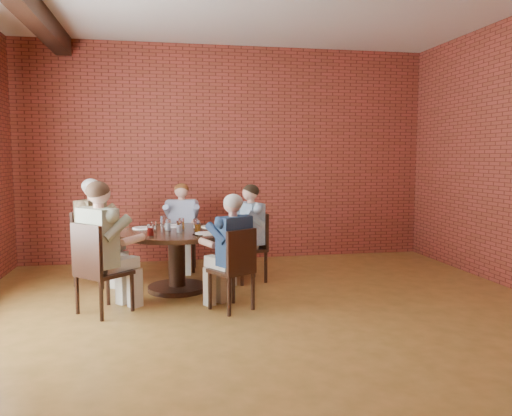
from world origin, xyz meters
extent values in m
plane|color=olive|center=(0.00, 0.00, 0.00)|extent=(7.00, 7.00, 0.00)
plane|color=maroon|center=(0.00, 3.50, 1.70)|extent=(7.00, 0.00, 7.00)
cylinder|color=#321B10|center=(-0.90, 1.69, 0.03)|extent=(0.73, 0.73, 0.06)
cylinder|color=#321B10|center=(-0.90, 1.69, 0.35)|extent=(0.21, 0.21, 0.64)
cylinder|color=#381F14|center=(-0.90, 1.69, 0.72)|extent=(1.46, 1.46, 0.05)
cube|color=#321B10|center=(0.05, 1.96, 0.43)|extent=(0.50, 0.50, 0.04)
cube|color=#321B10|center=(0.22, 2.01, 0.68)|extent=(0.15, 0.40, 0.46)
cylinder|color=#321B10|center=(-0.17, 2.08, 0.21)|extent=(0.04, 0.04, 0.41)
cylinder|color=#321B10|center=(-0.07, 1.75, 0.21)|extent=(0.04, 0.04, 0.41)
cylinder|color=#321B10|center=(0.16, 2.18, 0.21)|extent=(0.04, 0.04, 0.41)
cylinder|color=#321B10|center=(0.26, 1.84, 0.21)|extent=(0.04, 0.04, 0.41)
cube|color=#321B10|center=(-0.79, 2.77, 0.43)|extent=(0.43, 0.43, 0.04)
cube|color=#321B10|center=(-0.77, 2.95, 0.68)|extent=(0.40, 0.08, 0.45)
cylinder|color=#321B10|center=(-0.98, 2.62, 0.21)|extent=(0.04, 0.04, 0.41)
cylinder|color=#321B10|center=(-0.64, 2.59, 0.21)|extent=(0.04, 0.04, 0.41)
cylinder|color=#321B10|center=(-0.94, 2.96, 0.21)|extent=(0.04, 0.04, 0.41)
cylinder|color=#321B10|center=(-0.61, 2.92, 0.21)|extent=(0.04, 0.04, 0.41)
cube|color=#321B10|center=(-1.92, 2.18, 0.43)|extent=(0.59, 0.59, 0.04)
cube|color=#321B10|center=(-2.10, 2.26, 0.70)|extent=(0.23, 0.42, 0.51)
cylinder|color=#321B10|center=(-1.83, 1.92, 0.21)|extent=(0.04, 0.04, 0.41)
cylinder|color=#321B10|center=(-1.66, 2.27, 0.21)|extent=(0.04, 0.04, 0.41)
cylinder|color=#321B10|center=(-2.18, 2.09, 0.21)|extent=(0.04, 0.04, 0.41)
cylinder|color=#321B10|center=(-2.01, 2.43, 0.21)|extent=(0.04, 0.04, 0.41)
cube|color=#321B10|center=(-1.68, 0.92, 0.43)|extent=(0.65, 0.65, 0.04)
cube|color=#321B10|center=(-1.83, 0.78, 0.71)|extent=(0.35, 0.36, 0.53)
cylinder|color=#321B10|center=(-1.40, 0.92, 0.21)|extent=(0.04, 0.04, 0.41)
cylinder|color=#321B10|center=(-1.68, 1.21, 0.21)|extent=(0.04, 0.04, 0.41)
cylinder|color=#321B10|center=(-1.69, 0.64, 0.21)|extent=(0.04, 0.04, 0.41)
cylinder|color=#321B10|center=(-1.97, 0.93, 0.21)|extent=(0.04, 0.04, 0.41)
cube|color=#321B10|center=(-0.34, 0.78, 0.43)|extent=(0.54, 0.54, 0.04)
cube|color=#321B10|center=(-0.25, 0.63, 0.67)|extent=(0.35, 0.24, 0.45)
cylinder|color=#321B10|center=(-0.29, 1.01, 0.21)|extent=(0.04, 0.04, 0.41)
cylinder|color=#321B10|center=(-0.57, 0.84, 0.21)|extent=(0.04, 0.04, 0.41)
cylinder|color=#321B10|center=(-0.12, 0.73, 0.21)|extent=(0.04, 0.04, 0.41)
cylinder|color=#321B10|center=(-0.40, 0.55, 0.21)|extent=(0.04, 0.04, 0.41)
cylinder|color=white|center=(-0.45, 1.90, 0.76)|extent=(0.26, 0.26, 0.01)
cylinder|color=white|center=(-0.92, 2.08, 0.76)|extent=(0.26, 0.26, 0.01)
cylinder|color=white|center=(-1.32, 1.96, 0.76)|extent=(0.26, 0.26, 0.01)
cylinder|color=white|center=(-0.56, 1.35, 0.76)|extent=(0.26, 0.26, 0.01)
cylinder|color=white|center=(-0.65, 1.71, 0.82)|extent=(0.07, 0.07, 0.14)
cylinder|color=white|center=(-0.83, 1.82, 0.82)|extent=(0.07, 0.07, 0.14)
cylinder|color=white|center=(-1.06, 2.08, 0.82)|extent=(0.07, 0.07, 0.14)
cylinder|color=white|center=(-1.00, 1.74, 0.82)|extent=(0.07, 0.07, 0.14)
cylinder|color=white|center=(-1.17, 1.58, 0.82)|extent=(0.07, 0.07, 0.14)
cylinder|color=white|center=(-1.21, 1.35, 0.82)|extent=(0.07, 0.07, 0.14)
cylinder|color=white|center=(-0.87, 1.54, 0.82)|extent=(0.07, 0.07, 0.14)
cylinder|color=white|center=(-0.65, 1.59, 0.82)|extent=(0.07, 0.07, 0.14)
cube|color=black|center=(-0.66, 1.29, 0.75)|extent=(0.12, 0.16, 0.01)
camera|label=1|loc=(-1.06, -4.47, 1.66)|focal=35.00mm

